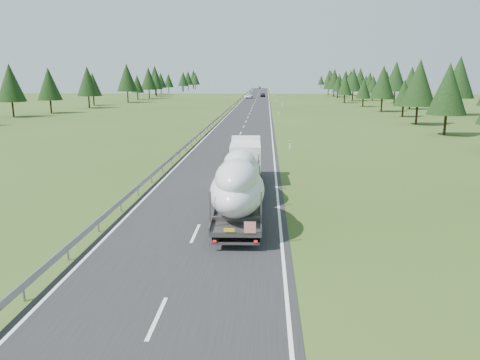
# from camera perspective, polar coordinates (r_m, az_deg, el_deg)

# --- Properties ---
(ground) EXTENTS (400.00, 400.00, 0.00)m
(ground) POSITION_cam_1_polar(r_m,az_deg,el_deg) (25.41, -5.47, -6.53)
(ground) COLOR #2F4416
(ground) RESTS_ON ground
(road_surface) EXTENTS (10.00, 400.00, 0.02)m
(road_surface) POSITION_cam_1_polar(r_m,az_deg,el_deg) (124.06, 1.48, 8.77)
(road_surface) COLOR black
(road_surface) RESTS_ON ground
(guardrail) EXTENTS (0.10, 400.00, 0.76)m
(guardrail) POSITION_cam_1_polar(r_m,az_deg,el_deg) (124.24, -0.99, 9.05)
(guardrail) COLOR slate
(guardrail) RESTS_ON ground
(marker_posts) EXTENTS (0.13, 350.08, 1.00)m
(marker_posts) POSITION_cam_1_polar(r_m,az_deg,el_deg) (178.92, 4.14, 10.09)
(marker_posts) COLOR silver
(marker_posts) RESTS_ON ground
(highway_sign) EXTENTS (0.08, 0.90, 2.60)m
(highway_sign) POSITION_cam_1_polar(r_m,az_deg,el_deg) (103.99, 5.16, 8.97)
(highway_sign) COLOR slate
(highway_sign) RESTS_ON ground
(tree_line_right) EXTENTS (25.82, 324.49, 12.61)m
(tree_line_right) POSITION_cam_1_polar(r_m,az_deg,el_deg) (139.70, 18.37, 11.40)
(tree_line_right) COLOR black
(tree_line_right) RESTS_ON ground
(tree_line_left) EXTENTS (15.39, 324.48, 12.61)m
(tree_line_left) POSITION_cam_1_polar(r_m,az_deg,el_deg) (161.96, -14.00, 11.76)
(tree_line_left) COLOR black
(tree_line_left) RESTS_ON ground
(boat_truck) EXTENTS (3.15, 18.19, 4.05)m
(boat_truck) POSITION_cam_1_polar(r_m,az_deg,el_deg) (29.75, 0.04, 0.63)
(boat_truck) COLOR white
(boat_truck) RESTS_ON ground
(distant_van) EXTENTS (3.15, 5.99, 1.61)m
(distant_van) POSITION_cam_1_polar(r_m,az_deg,el_deg) (177.82, 1.03, 10.18)
(distant_van) COLOR white
(distant_van) RESTS_ON ground
(distant_car_dark) EXTENTS (1.93, 4.74, 1.61)m
(distant_car_dark) POSITION_cam_1_polar(r_m,az_deg,el_deg) (189.86, 2.80, 10.33)
(distant_car_dark) COLOR black
(distant_car_dark) RESTS_ON ground
(distant_car_blue) EXTENTS (1.40, 3.92, 1.29)m
(distant_car_blue) POSITION_cam_1_polar(r_m,az_deg,el_deg) (316.83, 2.43, 11.21)
(distant_car_blue) COLOR #191C47
(distant_car_blue) RESTS_ON ground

